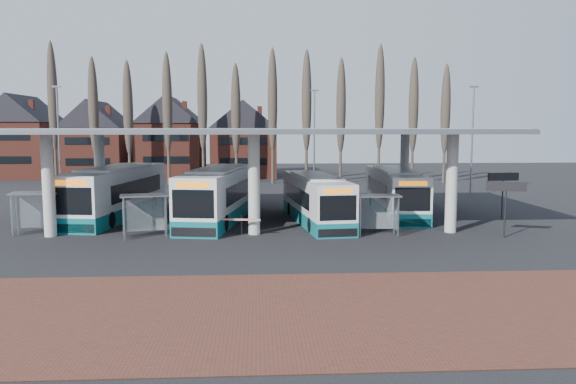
{
  "coord_description": "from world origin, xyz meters",
  "views": [
    {
      "loc": [
        0.18,
        -30.8,
        6.35
      ],
      "look_at": [
        2.28,
        7.0,
        2.03
      ],
      "focal_mm": 35.0,
      "sensor_mm": 36.0,
      "label": 1
    }
  ],
  "objects": [
    {
      "name": "bus_2",
      "position": [
        4.12,
        6.66,
        1.52
      ],
      "size": [
        3.84,
        11.84,
        3.23
      ],
      "rotation": [
        0.0,
        0.0,
        0.12
      ],
      "color": "silver",
      "rests_on": "ground"
    },
    {
      "name": "ground",
      "position": [
        0.0,
        0.0,
        0.0
      ],
      "size": [
        140.0,
        140.0,
        0.0
      ],
      "primitive_type": "plane",
      "color": "black",
      "rests_on": "ground"
    },
    {
      "name": "station_canopy",
      "position": [
        0.0,
        8.0,
        5.68
      ],
      "size": [
        32.0,
        16.0,
        6.34
      ],
      "color": "#B9BAB5",
      "rests_on": "ground"
    },
    {
      "name": "barrier",
      "position": [
        -0.77,
        2.04,
        0.89
      ],
      "size": [
        2.28,
        0.78,
        1.15
      ],
      "rotation": [
        0.0,
        0.0,
        -0.15
      ],
      "color": "black",
      "rests_on": "ground"
    },
    {
      "name": "townhouse_row",
      "position": [
        -15.75,
        44.0,
        5.94
      ],
      "size": [
        36.8,
        10.3,
        12.25
      ],
      "color": "brown",
      "rests_on": "ground"
    },
    {
      "name": "shelter_0",
      "position": [
        -13.13,
        3.39,
        1.85
      ],
      "size": [
        2.87,
        1.67,
        2.54
      ],
      "rotation": [
        0.0,
        0.0,
        0.11
      ],
      "color": "gray",
      "rests_on": "ground"
    },
    {
      "name": "info_sign_0",
      "position": [
        14.57,
        0.68,
        2.75
      ],
      "size": [
        2.11,
        0.87,
        3.27
      ],
      "rotation": [
        0.0,
        0.0,
        -0.35
      ],
      "color": "black",
      "rests_on": "ground"
    },
    {
      "name": "shelter_2",
      "position": [
        7.32,
        1.9,
        1.76
      ],
      "size": [
        2.63,
        1.35,
        2.42
      ],
      "rotation": [
        0.0,
        0.0,
        -0.02
      ],
      "color": "gray",
      "rests_on": "ground"
    },
    {
      "name": "bus_1",
      "position": [
        -2.4,
        7.81,
        1.72
      ],
      "size": [
        4.93,
        13.45,
        3.66
      ],
      "rotation": [
        0.0,
        0.0,
        -0.16
      ],
      "color": "silver",
      "rests_on": "ground"
    },
    {
      "name": "lamp_post_c",
      "position": [
        20.0,
        20.0,
        5.34
      ],
      "size": [
        0.8,
        0.16,
        10.17
      ],
      "color": "slate",
      "rests_on": "ground"
    },
    {
      "name": "lamp_post_a",
      "position": [
        -18.0,
        22.0,
        5.34
      ],
      "size": [
        0.8,
        0.16,
        10.17
      ],
      "color": "slate",
      "rests_on": "ground"
    },
    {
      "name": "poplar_row",
      "position": [
        0.0,
        33.0,
        8.78
      ],
      "size": [
        45.1,
        1.1,
        14.5
      ],
      "color": "#473D33",
      "rests_on": "ground"
    },
    {
      "name": "lamp_post_b",
      "position": [
        6.0,
        26.0,
        5.34
      ],
      "size": [
        0.8,
        0.16,
        10.17
      ],
      "color": "slate",
      "rests_on": "ground"
    },
    {
      "name": "brick_strip",
      "position": [
        0.0,
        -12.0,
        0.01
      ],
      "size": [
        70.0,
        10.0,
        0.03
      ],
      "primitive_type": "cube",
      "color": "brown",
      "rests_on": "ground"
    },
    {
      "name": "shelter_1",
      "position": [
        -6.37,
        1.93,
        1.84
      ],
      "size": [
        2.95,
        1.91,
        2.53
      ],
      "rotation": [
        0.0,
        0.0,
        0.22
      ],
      "color": "gray",
      "rests_on": "ground"
    },
    {
      "name": "bus_0",
      "position": [
        -9.79,
        9.44,
        1.73
      ],
      "size": [
        4.81,
        13.47,
        3.67
      ],
      "rotation": [
        0.0,
        0.0,
        -0.15
      ],
      "color": "silver",
      "rests_on": "ground"
    },
    {
      "name": "bus_3",
      "position": [
        10.37,
        10.01,
        1.59
      ],
      "size": [
        3.29,
        12.24,
        3.36
      ],
      "rotation": [
        0.0,
        0.0,
        -0.06
      ],
      "color": "silver",
      "rests_on": "ground"
    },
    {
      "name": "info_sign_1",
      "position": [
        17.16,
        6.85,
        2.76
      ],
      "size": [
        2.21,
        0.25,
        3.29
      ],
      "rotation": [
        0.0,
        0.0,
        0.06
      ],
      "color": "black",
      "rests_on": "ground"
    }
  ]
}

